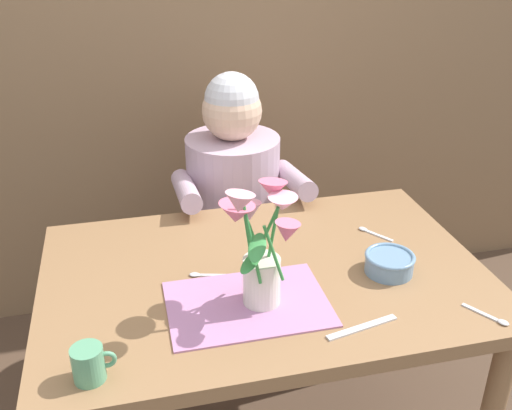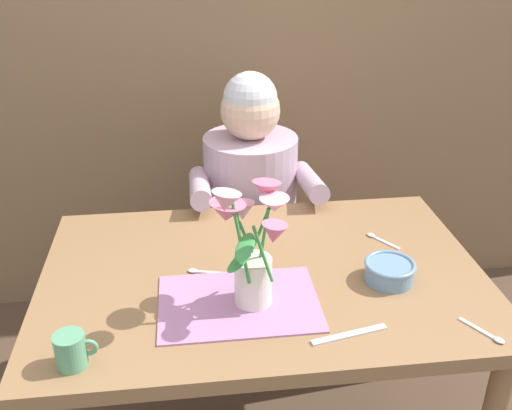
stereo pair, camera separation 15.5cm
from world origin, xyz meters
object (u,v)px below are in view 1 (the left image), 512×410
object	(u,v)px
ceramic_bowl	(389,263)
seated_person	(234,222)
tea_cup	(89,364)
flower_vase	(260,244)
dinner_knife	(362,327)

from	to	relation	value
ceramic_bowl	seated_person	bearing A→B (deg)	112.57
seated_person	tea_cup	world-z (taller)	seated_person
ceramic_bowl	flower_vase	bearing A→B (deg)	-171.17
flower_vase	ceramic_bowl	world-z (taller)	flower_vase
dinner_knife	seated_person	bearing A→B (deg)	86.04
tea_cup	dinner_knife	bearing A→B (deg)	2.05
flower_vase	dinner_knife	distance (m)	0.31
seated_person	dinner_knife	distance (m)	0.93
flower_vase	dinner_knife	bearing A→B (deg)	-35.04
dinner_knife	tea_cup	size ratio (longest dim) A/B	2.04
flower_vase	tea_cup	bearing A→B (deg)	-157.12
flower_vase	dinner_knife	world-z (taller)	flower_vase
seated_person	flower_vase	xyz separation A→B (m)	(-0.09, -0.76, 0.35)
seated_person	ceramic_bowl	distance (m)	0.78
seated_person	tea_cup	distance (m)	1.07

